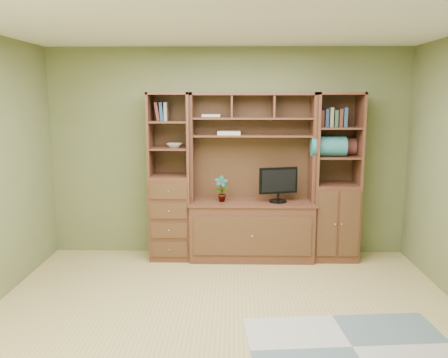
{
  "coord_description": "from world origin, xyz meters",
  "views": [
    {
      "loc": [
        0.07,
        -3.95,
        2.0
      ],
      "look_at": [
        -0.04,
        1.2,
        1.1
      ],
      "focal_mm": 38.0,
      "sensor_mm": 36.0,
      "label": 1
    }
  ],
  "objects_px": {
    "center_hutch": "(252,178)",
    "left_tower": "(171,177)",
    "monitor": "(278,178)",
    "right_tower": "(336,177)"
  },
  "relations": [
    {
      "from": "left_tower",
      "to": "right_tower",
      "type": "relative_size",
      "value": 1.0
    },
    {
      "from": "center_hutch",
      "to": "left_tower",
      "type": "relative_size",
      "value": 1.0
    },
    {
      "from": "left_tower",
      "to": "monitor",
      "type": "bearing_deg",
      "value": -3.26
    },
    {
      "from": "left_tower",
      "to": "right_tower",
      "type": "height_order",
      "value": "same"
    },
    {
      "from": "center_hutch",
      "to": "right_tower",
      "type": "xyz_separation_m",
      "value": [
        1.02,
        0.04,
        0.0
      ]
    },
    {
      "from": "center_hutch",
      "to": "left_tower",
      "type": "height_order",
      "value": "same"
    },
    {
      "from": "left_tower",
      "to": "monitor",
      "type": "xyz_separation_m",
      "value": [
        1.32,
        -0.07,
        -0.0
      ]
    },
    {
      "from": "monitor",
      "to": "right_tower",
      "type": "bearing_deg",
      "value": -8.6
    },
    {
      "from": "center_hutch",
      "to": "left_tower",
      "type": "bearing_deg",
      "value": 177.71
    },
    {
      "from": "center_hutch",
      "to": "left_tower",
      "type": "xyz_separation_m",
      "value": [
        -1.0,
        0.04,
        0.0
      ]
    }
  ]
}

